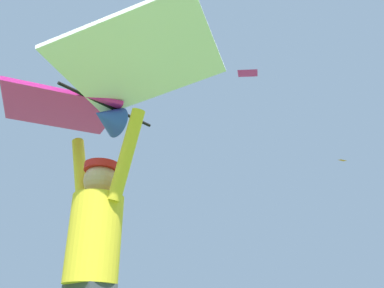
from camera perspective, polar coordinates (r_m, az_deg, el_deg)
kite_flyer_person at (r=2.69m, az=-14.04°, el=-16.28°), size 0.81×0.39×1.92m
held_stunt_kite at (r=3.06m, az=-13.23°, el=7.02°), size 2.22×1.31×0.44m
distant_kite_magenta_low_right at (r=17.59m, az=7.92°, el=10.07°), size 1.08×1.06×0.36m
distant_kite_orange_high_right at (r=32.52m, az=20.58°, el=-2.13°), size 0.54×0.56×0.25m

